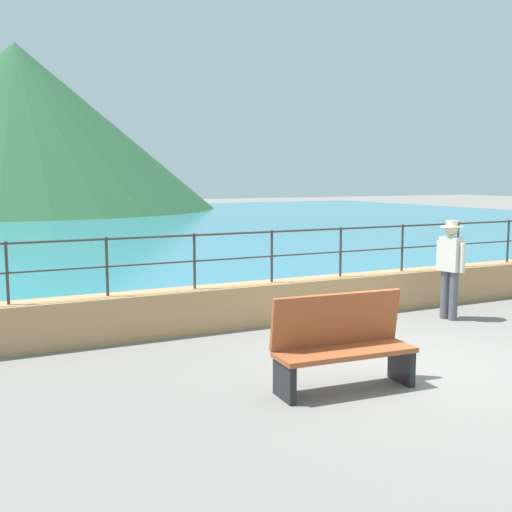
% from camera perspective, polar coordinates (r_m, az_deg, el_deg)
% --- Properties ---
extents(ground_plane, '(120.00, 120.00, 0.00)m').
position_cam_1_polar(ground_plane, '(8.90, 15.47, -9.45)').
color(ground_plane, slate).
extents(promenade_wall, '(20.00, 0.56, 0.70)m').
position_cam_1_polar(promenade_wall, '(11.31, 4.59, -3.84)').
color(promenade_wall, tan).
rests_on(promenade_wall, ground).
extents(railing, '(18.44, 0.04, 0.90)m').
position_cam_1_polar(railing, '(11.17, 4.63, 1.00)').
color(railing, '#383330').
rests_on(railing, promenade_wall).
extents(lake_water, '(64.00, 44.32, 0.06)m').
position_cam_1_polar(lake_water, '(32.73, -16.48, 2.54)').
color(lake_water, teal).
rests_on(lake_water, ground).
extents(hill_main, '(29.24, 29.24, 12.32)m').
position_cam_1_polar(hill_main, '(51.35, -20.63, 10.79)').
color(hill_main, '#285633').
rests_on(hill_main, ground).
extents(bench_main, '(1.74, 0.68, 1.13)m').
position_cam_1_polar(bench_main, '(7.62, 7.72, -7.69)').
color(bench_main, '#9E4C28').
rests_on(bench_main, ground).
extents(person_walking, '(0.38, 0.56, 1.75)m').
position_cam_1_polar(person_walking, '(11.57, 17.09, -0.74)').
color(person_walking, '#4C4C56').
rests_on(person_walking, ground).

